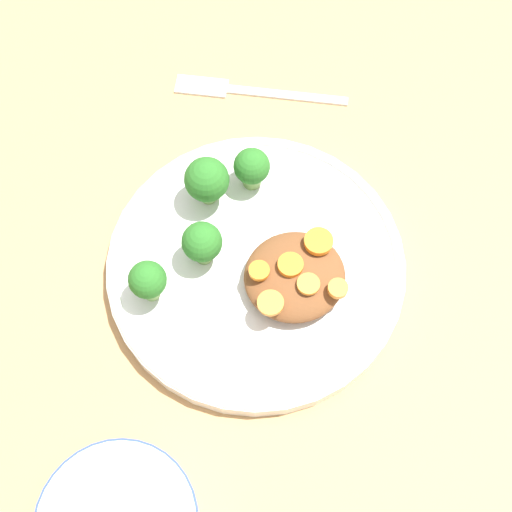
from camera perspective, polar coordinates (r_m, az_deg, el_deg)
name	(u,v)px	position (r m, az deg, el deg)	size (l,w,h in m)	color
ground_plane	(256,271)	(0.70, 0.00, -1.20)	(4.00, 4.00, 0.00)	tan
plate	(256,265)	(0.68, 0.00, -0.76)	(0.29, 0.29, 0.02)	silver
stew_mound	(295,276)	(0.66, 3.11, -1.65)	(0.09, 0.09, 0.03)	brown
broccoli_floret_0	(252,168)	(0.69, -0.34, 7.08)	(0.04, 0.04, 0.05)	#759E51
broccoli_floret_1	(202,243)	(0.65, -4.34, 1.05)	(0.04, 0.04, 0.05)	#759E51
broccoli_floret_2	(207,180)	(0.68, -3.96, 6.06)	(0.04, 0.04, 0.06)	#7FA85B
broccoli_floret_3	(148,281)	(0.64, -8.65, -1.97)	(0.03, 0.03, 0.05)	#7FA85B
carrot_slice_0	(270,303)	(0.63, 1.16, -3.78)	(0.02, 0.02, 0.01)	orange
carrot_slice_1	(319,241)	(0.65, 5.03, 1.17)	(0.03, 0.03, 0.01)	orange
carrot_slice_2	(290,265)	(0.64, 2.77, -0.71)	(0.02, 0.02, 0.01)	orange
carrot_slice_3	(308,284)	(0.64, 4.21, -2.25)	(0.02, 0.02, 0.00)	orange
carrot_slice_4	(259,271)	(0.64, 0.25, -1.18)	(0.02, 0.02, 0.01)	orange
carrot_slice_5	(338,288)	(0.64, 6.58, -2.60)	(0.02, 0.02, 0.01)	orange
fork	(244,90)	(0.80, -1.00, 13.15)	(0.17, 0.11, 0.01)	silver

